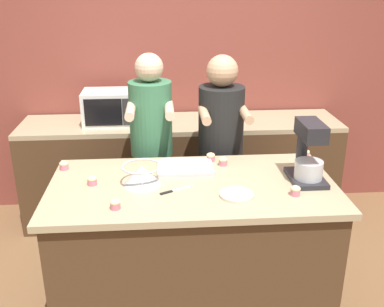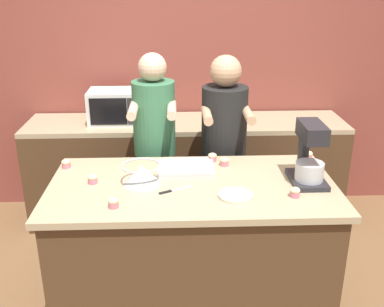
{
  "view_description": "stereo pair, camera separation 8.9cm",
  "coord_description": "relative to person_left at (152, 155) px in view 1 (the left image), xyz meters",
  "views": [
    {
      "loc": [
        -0.19,
        -2.46,
        2.11
      ],
      "look_at": [
        0.0,
        0.04,
        1.12
      ],
      "focal_mm": 42.0,
      "sensor_mm": 36.0,
      "label": 1
    },
    {
      "loc": [
        -0.1,
        -2.47,
        2.11
      ],
      "look_at": [
        0.0,
        0.04,
        1.12
      ],
      "focal_mm": 42.0,
      "sensor_mm": 36.0,
      "label": 2
    }
  ],
  "objects": [
    {
      "name": "back_wall",
      "position": [
        0.25,
        0.97,
        0.49
      ],
      "size": [
        10.0,
        0.06,
        2.7
      ],
      "color": "brown",
      "rests_on": "ground_plane"
    },
    {
      "name": "island_counter",
      "position": [
        0.25,
        -0.7,
        -0.39
      ],
      "size": [
        1.74,
        0.89,
        0.94
      ],
      "color": "#4C331E",
      "rests_on": "ground_plane"
    },
    {
      "name": "back_counter",
      "position": [
        0.25,
        0.62,
        -0.4
      ],
      "size": [
        2.8,
        0.6,
        0.93
      ],
      "color": "#4C331E",
      "rests_on": "ground_plane"
    },
    {
      "name": "person_left",
      "position": [
        0.0,
        0.0,
        0.0
      ],
      "size": [
        0.33,
        0.5,
        1.63
      ],
      "color": "#232328",
      "rests_on": "ground_plane"
    },
    {
      "name": "person_right",
      "position": [
        0.52,
        0.0,
        -0.01
      ],
      "size": [
        0.35,
        0.51,
        1.61
      ],
      "color": "#232328",
      "rests_on": "ground_plane"
    },
    {
      "name": "stand_mixer",
      "position": [
        0.95,
        -0.7,
        0.25
      ],
      "size": [
        0.2,
        0.3,
        0.38
      ],
      "color": "#232328",
      "rests_on": "island_counter"
    },
    {
      "name": "mixing_bowl",
      "position": [
        -0.05,
        -0.68,
        0.15
      ],
      "size": [
        0.24,
        0.24,
        0.12
      ],
      "color": "#BCBCC1",
      "rests_on": "island_counter"
    },
    {
      "name": "baking_tray",
      "position": [
        0.22,
        -0.47,
        0.1
      ],
      "size": [
        0.36,
        0.26,
        0.04
      ],
      "color": "#BCBCC1",
      "rests_on": "island_counter"
    },
    {
      "name": "microwave_oven",
      "position": [
        -0.36,
        0.62,
        0.21
      ],
      "size": [
        0.45,
        0.33,
        0.29
      ],
      "color": "silver",
      "rests_on": "back_counter"
    },
    {
      "name": "small_plate",
      "position": [
        0.49,
        -0.88,
        0.09
      ],
      "size": [
        0.2,
        0.2,
        0.02
      ],
      "color": "beige",
      "rests_on": "island_counter"
    },
    {
      "name": "knife",
      "position": [
        0.14,
        -0.79,
        0.09
      ],
      "size": [
        0.2,
        0.12,
        0.01
      ],
      "color": "#BCBCC1",
      "rests_on": "island_counter"
    },
    {
      "name": "cupcake_0",
      "position": [
        -0.19,
        -0.98,
        0.11
      ],
      "size": [
        0.06,
        0.06,
        0.06
      ],
      "color": "#D17084",
      "rests_on": "island_counter"
    },
    {
      "name": "cupcake_1",
      "position": [
        -0.35,
        -0.67,
        0.11
      ],
      "size": [
        0.06,
        0.06,
        0.06
      ],
      "color": "#D17084",
      "rests_on": "island_counter"
    },
    {
      "name": "cupcake_2",
      "position": [
        -0.57,
        -0.42,
        0.11
      ],
      "size": [
        0.06,
        0.06,
        0.06
      ],
      "color": "#D17084",
      "rests_on": "island_counter"
    },
    {
      "name": "cupcake_3",
      "position": [
        0.4,
        -0.34,
        0.11
      ],
      "size": [
        0.06,
        0.06,
        0.06
      ],
      "color": "#D17084",
      "rests_on": "island_counter"
    },
    {
      "name": "cupcake_4",
      "position": [
        1.07,
        -0.33,
        0.11
      ],
      "size": [
        0.06,
        0.06,
        0.06
      ],
      "color": "#D17084",
      "rests_on": "island_counter"
    },
    {
      "name": "cupcake_5",
      "position": [
        0.48,
        -0.42,
        0.11
      ],
      "size": [
        0.06,
        0.06,
        0.06
      ],
      "color": "#D17084",
      "rests_on": "island_counter"
    },
    {
      "name": "cupcake_6",
      "position": [
        0.83,
        -0.89,
        0.11
      ],
      "size": [
        0.06,
        0.06,
        0.06
      ],
      "color": "#D17084",
      "rests_on": "island_counter"
    }
  ]
}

